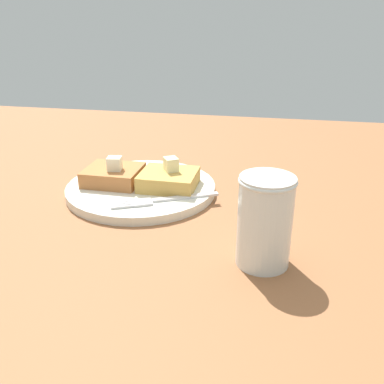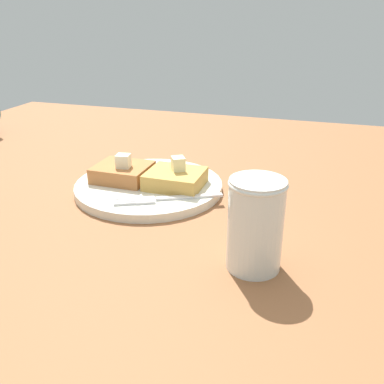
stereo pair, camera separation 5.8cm
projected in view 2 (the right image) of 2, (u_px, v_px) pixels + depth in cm
name	position (u px, v px, depth cm)	size (l,w,h in cm)	color
table_surface	(117.00, 202.00, 67.76)	(117.91, 117.91, 1.85)	brown
plate	(149.00, 186.00, 69.36)	(23.71, 23.71, 1.35)	silver
toast_slice_left	(123.00, 172.00, 69.96)	(8.66, 7.64, 2.47)	#B26C39
toast_slice_middle	(175.00, 179.00, 67.32)	(8.66, 7.64, 2.47)	gold
butter_pat_primary	(125.00, 161.00, 68.07)	(2.13, 1.92, 2.13)	#F2EECB
butter_pat_secondary	(178.00, 164.00, 66.96)	(2.13, 1.92, 2.13)	#EFEAB0
fork	(161.00, 199.00, 62.65)	(14.99, 8.35, 0.36)	silver
syrup_jar	(255.00, 228.00, 47.25)	(6.44, 6.44, 10.71)	#462307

